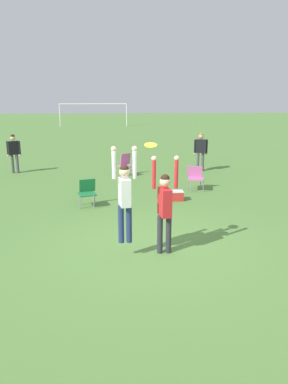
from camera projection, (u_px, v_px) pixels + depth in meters
name	position (u px, v px, depth m)	size (l,w,h in m)	color
ground_plane	(152.00, 249.00, 8.28)	(120.00, 120.00, 0.00)	#56843D
person_jumping	(125.00, 193.00, 7.52)	(0.51, 0.39, 2.01)	navy
person_defending	(165.00, 203.00, 7.79)	(0.56, 0.44, 2.11)	#2D2D38
frisbee	(151.00, 145.00, 7.44)	(0.26, 0.25, 0.08)	yellow
camping_chair_0	(195.00, 176.00, 13.24)	(0.64, 0.68, 0.83)	gray
camping_chair_1	(87.00, 191.00, 11.33)	(0.62, 0.67, 0.81)	gray
camping_chair_2	(126.00, 163.00, 15.59)	(0.72, 0.80, 0.92)	gray
person_spectator_near	(201.00, 148.00, 16.36)	(0.63, 0.35, 1.68)	#4C4C51
person_spectator_far	(14.00, 150.00, 15.96)	(0.60, 0.40, 1.66)	#4C4C51
cooler_box	(176.00, 196.00, 12.01)	(0.44, 0.36, 0.31)	red
soccer_goal	(93.00, 108.00, 39.24)	(7.10, 0.10, 2.35)	white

